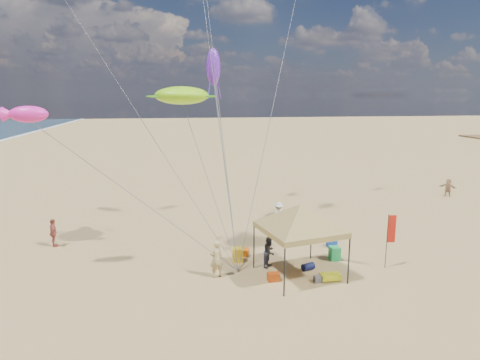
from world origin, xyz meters
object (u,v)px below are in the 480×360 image
at_px(feather_flag, 390,232).
at_px(person_near_b, 269,252).
at_px(canopy_tent, 301,207).
at_px(cooler_red, 273,277).
at_px(person_near_a, 216,259).
at_px(chair_yellow, 237,255).
at_px(chair_green, 335,253).
at_px(person_near_c, 278,215).
at_px(cooler_blue, 332,243).
at_px(person_far_c, 448,187).
at_px(beach_cart, 330,276).
at_px(person_far_a, 53,233).

distance_m(feather_flag, person_near_b, 5.94).
bearing_deg(person_near_b, canopy_tent, -101.08).
bearing_deg(cooler_red, person_near_a, 161.64).
relative_size(canopy_tent, chair_yellow, 9.07).
bearing_deg(chair_yellow, person_near_a, -126.63).
height_order(canopy_tent, cooler_red, canopy_tent).
distance_m(chair_green, person_near_c, 5.93).
relative_size(cooler_blue, person_near_c, 0.33).
height_order(feather_flag, person_far_c, feather_flag).
height_order(chair_green, beach_cart, chair_green).
height_order(chair_green, chair_yellow, same).
bearing_deg(canopy_tent, chair_green, 32.94).
bearing_deg(feather_flag, chair_green, 147.93).
relative_size(canopy_tent, beach_cart, 7.05).
height_order(cooler_red, chair_green, chair_green).
height_order(person_near_a, person_far_c, person_near_a).
xyz_separation_m(beach_cart, person_near_c, (-0.40, 8.05, 0.63)).
relative_size(person_near_a, person_near_b, 1.16).
bearing_deg(beach_cart, chair_yellow, 142.92).
xyz_separation_m(canopy_tent, person_near_b, (-1.13, 1.22, -2.56)).
xyz_separation_m(chair_yellow, person_near_a, (-1.25, -1.68, 0.54)).
distance_m(person_far_a, person_far_c, 30.28).
bearing_deg(beach_cart, person_near_a, 166.47).
bearing_deg(canopy_tent, cooler_blue, 48.73).
relative_size(cooler_red, person_near_b, 0.35).
xyz_separation_m(canopy_tent, person_far_c, (16.99, 13.17, -2.57)).
bearing_deg(beach_cart, feather_flag, 15.74).
bearing_deg(chair_yellow, feather_flag, -15.33).
relative_size(chair_yellow, person_near_a, 0.39).
relative_size(person_near_b, person_far_c, 1.01).
xyz_separation_m(canopy_tent, chair_green, (2.39, 1.55, -2.98)).
bearing_deg(cooler_blue, chair_yellow, -167.43).
bearing_deg(person_far_a, feather_flag, -129.63).
height_order(chair_green, person_near_b, person_near_b).
relative_size(feather_flag, person_near_b, 1.78).
bearing_deg(canopy_tent, feather_flag, 1.92).
bearing_deg(chair_green, chair_yellow, 173.35).
bearing_deg(feather_flag, cooler_blue, 117.37).
distance_m(cooler_blue, person_far_a, 15.56).
relative_size(cooler_red, person_near_c, 0.33).
bearing_deg(chair_green, person_near_c, 104.88).
height_order(feather_flag, beach_cart, feather_flag).
bearing_deg(person_near_c, beach_cart, 82.74).
relative_size(feather_flag, person_far_c, 1.80).
height_order(beach_cart, person_near_a, person_near_a).
relative_size(cooler_red, chair_green, 0.77).
xyz_separation_m(canopy_tent, person_near_a, (-3.84, 0.44, -2.44)).
relative_size(feather_flag, person_far_a, 1.70).
bearing_deg(cooler_red, person_near_c, 74.07).
height_order(canopy_tent, chair_yellow, canopy_tent).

